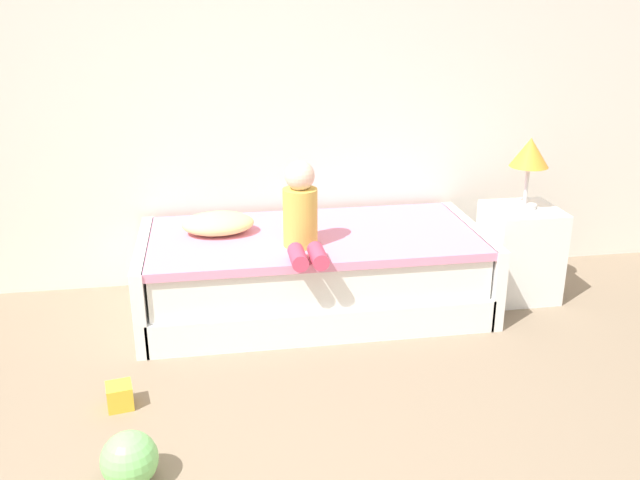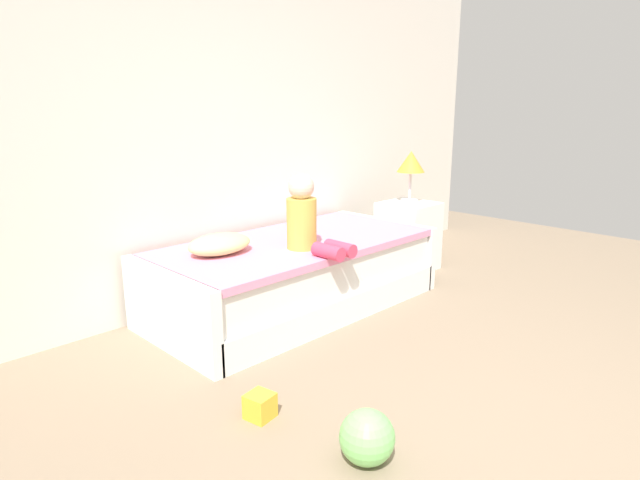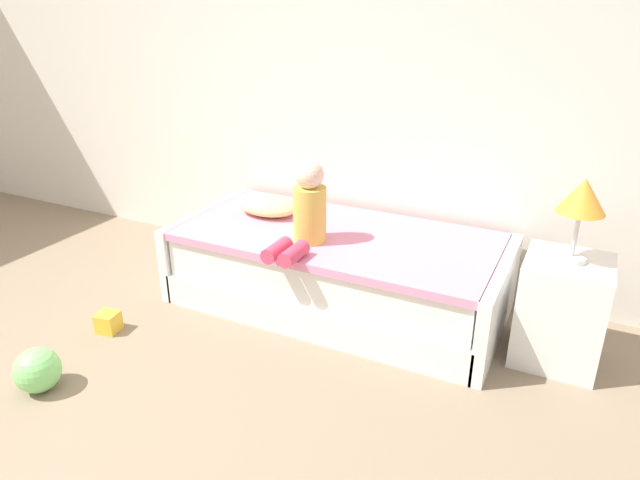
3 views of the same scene
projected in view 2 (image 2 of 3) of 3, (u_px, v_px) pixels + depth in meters
The scene contains 9 objects.
ground_plane at pixel (518, 479), 2.14m from camera, with size 9.20×9.20×0.00m, color gray.
wall_rear at pixel (160, 103), 3.55m from camera, with size 7.20×0.10×2.90m, color silver.
bed at pixel (295, 275), 3.89m from camera, with size 2.11×1.00×0.50m.
nightstand at pixel (408, 236), 4.79m from camera, with size 0.44×0.44×0.60m, color white.
table_lamp at pixel (411, 164), 4.64m from camera, with size 0.24×0.24×0.45m.
child_figure at pixel (307, 219), 3.55m from camera, with size 0.20×0.51×0.50m.
pillow at pixel (219, 244), 3.48m from camera, with size 0.44×0.30×0.13m, color #F2E58C.
toy_ball at pixel (367, 437), 2.22m from camera, with size 0.23×0.23×0.23m, color #7FD872.
toy_block at pixel (260, 406), 2.55m from camera, with size 0.12×0.12×0.12m, color yellow.
Camera 2 is at (-1.86, -0.73, 1.45)m, focal length 30.24 mm.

